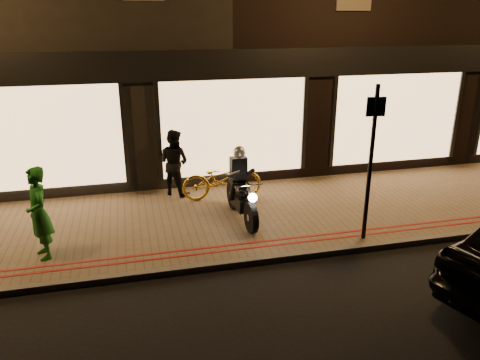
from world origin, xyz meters
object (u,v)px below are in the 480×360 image
object	(u,v)px
person_green	(39,213)
bicycle_gold	(222,179)
motorcycle	(241,192)
sign_post	(371,156)

from	to	relation	value
person_green	bicycle_gold	bearing A→B (deg)	95.58
bicycle_gold	person_green	world-z (taller)	person_green
bicycle_gold	person_green	distance (m)	4.22
motorcycle	sign_post	size ratio (longest dim) A/B	0.65
sign_post	person_green	xyz separation A→B (m)	(-5.98, 0.70, -0.83)
motorcycle	bicycle_gold	distance (m)	1.24
sign_post	bicycle_gold	distance (m)	3.73
sign_post	person_green	size ratio (longest dim) A/B	1.77
sign_post	bicycle_gold	xyz separation A→B (m)	(-2.28, 2.70, -1.18)
motorcycle	person_green	size ratio (longest dim) A/B	1.15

